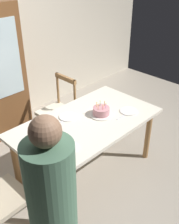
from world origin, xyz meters
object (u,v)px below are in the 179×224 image
at_px(plate_far_side, 68,117).
at_px(person_celebrant, 53,210).
at_px(dining_table, 86,127).
at_px(birthday_cake, 101,112).
at_px(chair_spindle_back, 58,112).
at_px(plate_near_celebrant, 68,147).
at_px(plate_near_guest, 129,111).

xyz_separation_m(plate_far_side, person_celebrant, (-1.07, -1.06, 0.21)).
distance_m(plate_far_side, person_celebrant, 1.52).
distance_m(dining_table, person_celebrant, 1.46).
relative_size(birthday_cake, chair_spindle_back, 0.29).
distance_m(dining_table, plate_near_celebrant, 0.53).
relative_size(plate_near_celebrant, chair_spindle_back, 0.23).
height_order(plate_far_side, plate_near_guest, same).
relative_size(birthday_cake, plate_near_celebrant, 1.27).
height_order(plate_near_celebrant, plate_far_side, same).
bearing_deg(chair_spindle_back, person_celebrant, -129.93).
bearing_deg(plate_far_side, chair_spindle_back, 62.45).
bearing_deg(chair_spindle_back, birthday_cake, -89.80).
xyz_separation_m(birthday_cake, plate_far_side, (-0.31, 0.24, -0.04)).
bearing_deg(person_celebrant, birthday_cake, 30.82).
bearing_deg(dining_table, plate_near_celebrant, -155.73).
height_order(dining_table, chair_spindle_back, chair_spindle_back).
height_order(birthday_cake, plate_far_side, birthday_cake).
xyz_separation_m(plate_near_celebrant, plate_near_guest, (0.99, 0.00, 0.00)).
xyz_separation_m(dining_table, person_celebrant, (-1.16, -0.85, 0.30)).
xyz_separation_m(birthday_cake, plate_near_celebrant, (-0.69, -0.19, -0.04)).
relative_size(birthday_cake, plate_near_guest, 1.27).
bearing_deg(chair_spindle_back, plate_near_celebrant, -124.41).
height_order(plate_near_guest, chair_spindle_back, chair_spindle_back).
distance_m(chair_spindle_back, person_celebrant, 2.20).
xyz_separation_m(plate_near_celebrant, plate_far_side, (0.39, 0.43, 0.00)).
height_order(dining_table, plate_far_side, plate_far_side).
bearing_deg(plate_near_celebrant, chair_spindle_back, 55.59).
bearing_deg(dining_table, plate_far_side, 111.96).
relative_size(plate_near_celebrant, plate_far_side, 1.00).
bearing_deg(plate_near_celebrant, plate_near_guest, 0.00).
height_order(dining_table, birthday_cake, birthday_cake).
distance_m(plate_near_guest, person_celebrant, 1.80).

